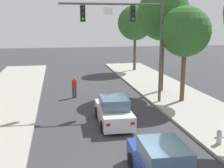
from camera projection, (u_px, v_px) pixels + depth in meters
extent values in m
cylinder|color=#514C47|center=(161.00, 50.00, 20.28)|extent=(0.20, 0.20, 7.50)
cylinder|color=#514C47|center=(112.00, 4.00, 19.00)|extent=(6.97, 0.14, 0.14)
cube|color=black|center=(133.00, 14.00, 19.39)|extent=(0.32, 0.28, 1.05)
sphere|color=#2D2823|center=(133.00, 9.00, 19.18)|extent=(0.18, 0.18, 0.18)
sphere|color=#2D2823|center=(133.00, 14.00, 19.25)|extent=(0.18, 0.18, 0.18)
sphere|color=green|center=(133.00, 19.00, 19.31)|extent=(0.18, 0.18, 0.18)
cube|color=black|center=(83.00, 14.00, 18.77)|extent=(0.32, 0.28, 1.05)
sphere|color=#2D2823|center=(83.00, 8.00, 18.55)|extent=(0.18, 0.18, 0.18)
sphere|color=#2D2823|center=(83.00, 13.00, 18.62)|extent=(0.18, 0.18, 0.18)
sphere|color=green|center=(83.00, 19.00, 18.69)|extent=(0.18, 0.18, 0.18)
cube|color=white|center=(108.00, 11.00, 19.02)|extent=(0.60, 0.03, 0.44)
cube|color=silver|center=(113.00, 114.00, 16.80)|extent=(1.80, 4.24, 0.80)
cube|color=slate|center=(114.00, 103.00, 16.50)|extent=(1.55, 2.04, 0.64)
cylinder|color=black|center=(97.00, 112.00, 17.97)|extent=(0.24, 0.65, 0.64)
cylinder|color=black|center=(122.00, 111.00, 18.23)|extent=(0.24, 0.65, 0.64)
cylinder|color=black|center=(103.00, 126.00, 15.46)|extent=(0.24, 0.65, 0.64)
cylinder|color=black|center=(132.00, 125.00, 15.72)|extent=(0.24, 0.65, 0.64)
cube|color=red|center=(108.00, 125.00, 14.62)|extent=(0.20, 0.04, 0.14)
cube|color=red|center=(133.00, 124.00, 14.83)|extent=(0.20, 0.04, 0.14)
cube|color=slate|center=(164.00, 153.00, 10.14)|extent=(1.56, 2.04, 0.64)
cylinder|color=black|center=(132.00, 161.00, 11.61)|extent=(0.24, 0.65, 0.64)
cylinder|color=black|center=(170.00, 158.00, 11.86)|extent=(0.24, 0.65, 0.64)
cylinder|color=#333338|center=(73.00, 92.00, 22.57)|extent=(0.14, 0.14, 0.85)
cylinder|color=#333338|center=(76.00, 92.00, 22.60)|extent=(0.14, 0.14, 0.85)
cube|color=#B72D2D|center=(74.00, 83.00, 22.44)|extent=(0.36, 0.22, 0.56)
sphere|color=#9E7051|center=(74.00, 78.00, 22.35)|extent=(0.22, 0.22, 0.22)
cylinder|color=#B2B2B7|center=(219.00, 138.00, 13.60)|extent=(0.24, 0.24, 0.55)
sphere|color=#B2B2B7|center=(220.00, 131.00, 13.53)|extent=(0.22, 0.22, 0.22)
cylinder|color=#B2B2B7|center=(216.00, 138.00, 13.56)|extent=(0.12, 0.09, 0.09)
cylinder|color=#B2B2B7|center=(223.00, 137.00, 13.63)|extent=(0.12, 0.09, 0.09)
cylinder|color=brown|center=(183.00, 76.00, 20.88)|extent=(0.32, 0.32, 3.66)
sphere|color=#2D6028|center=(185.00, 31.00, 20.23)|extent=(3.57, 3.57, 3.57)
cylinder|color=brown|center=(162.00, 63.00, 23.80)|extent=(0.32, 0.32, 4.67)
sphere|color=#2D6028|center=(164.00, 14.00, 22.98)|extent=(4.22, 4.22, 4.22)
cylinder|color=brown|center=(135.00, 53.00, 34.61)|extent=(0.32, 0.32, 4.06)
sphere|color=#2D6028|center=(135.00, 23.00, 33.87)|extent=(4.08, 4.08, 4.08)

